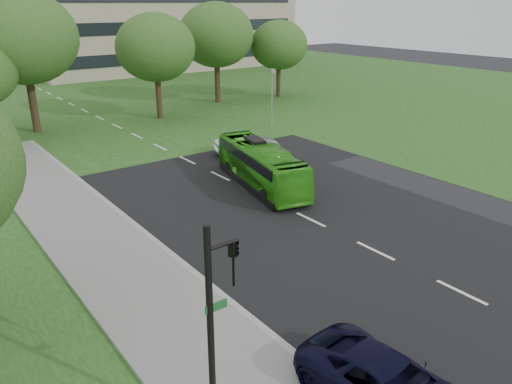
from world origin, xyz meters
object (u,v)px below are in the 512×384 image
Objects in this scene: tree_park_c at (155,48)px; camera_pole at (272,91)px; tree_park_e at (279,45)px; sedan at (246,144)px; tree_park_b at (23,38)px; bus at (261,165)px; tree_park_d at (216,35)px; traffic_light at (217,318)px.

camera_pole is (5.64, -9.01, -3.02)m from tree_park_c.
tree_park_e is 22.94m from sedan.
tree_park_b reaches higher than tree_park_e.
tree_park_e reaches higher than bus.
camera_pole reaches higher than sedan.
tree_park_c is (10.22, -1.34, -1.13)m from tree_park_b.
tree_park_d reaches higher than bus.
tree_park_c is 11.06m from camera_pole.
camera_pole is at bearing 26.93° from traffic_light.
tree_park_b is 1.09× the size of tree_park_d.
tree_park_c is 20.32m from bus.
tree_park_c is 14.84m from sedan.
tree_park_b reaches higher than sedan.
tree_park_b is 19.39m from camera_pole.
tree_park_d is 1.78× the size of traffic_light.
tree_park_d is at bearing -7.85° from sedan.
sedan is at bearing 74.64° from bus.
tree_park_c reaches higher than sedan.
sedan is (-15.77, -15.95, -4.77)m from tree_park_e.
traffic_light is (-30.10, -34.84, -2.23)m from tree_park_e.
tree_park_d reaches higher than traffic_light.
tree_park_c is 1.87× the size of camera_pole.
traffic_light is (-11.33, -13.28, 2.07)m from bus.
tree_park_c is at bearing 92.98° from bus.
traffic_light is at bearing -131.36° from camera_pole.
tree_park_b reaches higher than traffic_light.
traffic_light reaches higher than bus.
tree_park_d is 7.28m from tree_park_e.
tree_park_b is 2.44× the size of sedan.
camera_pole is (6.00, 4.80, 2.39)m from sedan.
tree_park_c reaches higher than tree_park_e.
tree_park_d is 1.16× the size of bus.
traffic_light is 31.21m from camera_pole.
sedan is (-0.36, -13.81, -5.41)m from tree_park_c.
tree_park_b reaches higher than tree_park_c.
tree_park_b is 1.19× the size of tree_park_c.
bus is 1.78× the size of camera_pole.
tree_park_e is at bearing -10.41° from tree_park_d.
traffic_light is at bearing -122.52° from tree_park_d.
tree_park_d is 2.05× the size of camera_pole.
tree_park_e is (7.06, -1.30, -1.21)m from tree_park_d.
tree_park_d is (18.58, 2.10, -0.56)m from tree_park_b.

